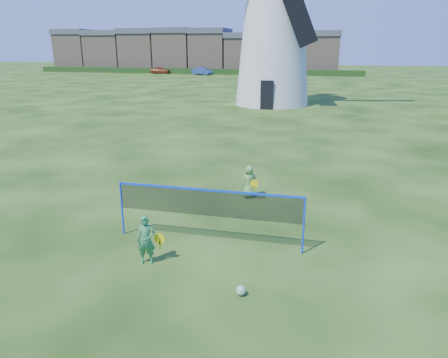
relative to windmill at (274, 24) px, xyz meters
name	(u,v)px	position (x,y,z in m)	size (l,w,h in m)	color
ground	(213,234)	(1.93, -27.58, -6.79)	(220.00, 220.00, 0.00)	black
windmill	(274,24)	(0.00, 0.00, 0.00)	(15.20, 6.46, 20.07)	white
badminton_net	(208,204)	(1.97, -28.16, -5.65)	(5.05, 0.05, 1.55)	blue
player_girl	(146,240)	(0.80, -29.57, -6.17)	(0.67, 0.39, 1.24)	#338049
player_boy	(249,182)	(2.38, -24.35, -6.22)	(0.69, 0.55, 1.15)	#65A14D
play_ball	(241,291)	(3.31, -30.40, -6.68)	(0.22, 0.22, 0.22)	green
terraced_houses	(189,51)	(-22.15, 44.42, -2.76)	(56.81, 8.40, 8.29)	tan
hedge	(191,71)	(-20.07, 38.42, -6.29)	(62.00, 0.80, 1.00)	#193814
car_left	(160,70)	(-25.79, 37.81, -6.17)	(1.48, 3.68, 1.26)	maroon
car_right	(202,71)	(-17.20, 36.34, -6.14)	(1.39, 3.99, 1.32)	navy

